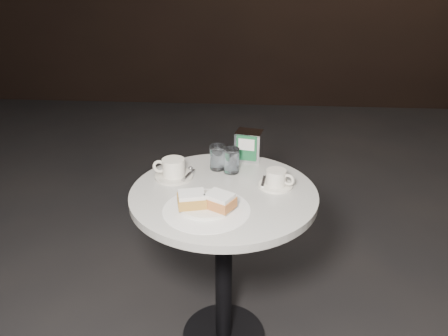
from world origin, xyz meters
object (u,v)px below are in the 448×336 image
cafe_table (224,235)px  coffee_cup_left (173,170)px  coffee_cup_right (276,179)px  water_glass_left (218,158)px  beignet_plate (206,202)px  napkin_dispenser (249,145)px  water_glass_right (231,161)px

cafe_table → coffee_cup_left: 0.33m
coffee_cup_right → water_glass_left: (-0.23, 0.14, 0.02)m
beignet_plate → napkin_dispenser: (0.14, 0.43, 0.04)m
water_glass_left → beignet_plate: bearing=-92.3°
coffee_cup_left → water_glass_left: water_glass_left is taller
cafe_table → water_glass_right: (0.02, 0.16, 0.25)m
coffee_cup_left → coffee_cup_right: (0.40, -0.05, -0.00)m
water_glass_right → coffee_cup_left: bearing=-163.5°
beignet_plate → coffee_cup_left: size_ratio=1.31×
coffee_cup_left → napkin_dispenser: napkin_dispenser is taller
coffee_cup_left → water_glass_right: bearing=18.5°
water_glass_left → coffee_cup_left: bearing=-150.8°
water_glass_left → napkin_dispenser: 0.16m
water_glass_right → napkin_dispenser: (0.07, 0.13, 0.01)m
water_glass_left → napkin_dispenser: bearing=40.2°
water_glass_right → cafe_table: bearing=-96.7°
cafe_table → coffee_cup_right: bearing=14.5°
coffee_cup_right → water_glass_right: size_ratio=1.65×
beignet_plate → coffee_cup_left: coffee_cup_left is taller
beignet_plate → water_glass_right: (0.07, 0.30, 0.02)m
cafe_table → beignet_plate: beignet_plate is taller
napkin_dispenser → water_glass_right: bearing=-105.2°
beignet_plate → napkin_dispenser: napkin_dispenser is taller
cafe_table → water_glass_left: water_glass_left is taller
coffee_cup_left → napkin_dispenser: (0.29, 0.20, 0.03)m
beignet_plate → water_glass_left: bearing=87.7°
cafe_table → beignet_plate: 0.26m
coffee_cup_right → cafe_table: bearing=-143.7°
coffee_cup_left → coffee_cup_right: 0.40m
beignet_plate → napkin_dispenser: size_ratio=1.68×
cafe_table → water_glass_left: (-0.04, 0.19, 0.25)m
water_glass_right → coffee_cup_right: bearing=-32.7°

